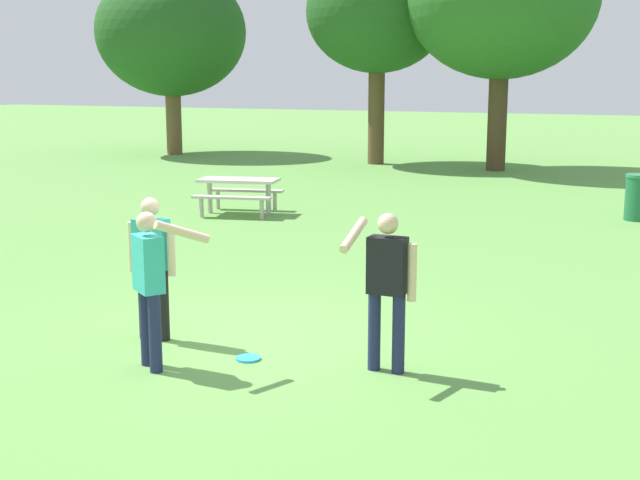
{
  "coord_description": "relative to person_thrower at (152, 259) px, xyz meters",
  "views": [
    {
      "loc": [
        4.68,
        -8.32,
        2.99
      ],
      "look_at": [
        0.46,
        1.11,
        1.0
      ],
      "focal_mm": 48.28,
      "sensor_mm": 36.0,
      "label": 1
    }
  ],
  "objects": [
    {
      "name": "ground_plane",
      "position": [
        0.95,
        0.42,
        -0.94
      ],
      "size": [
        120.0,
        120.0,
        0.0
      ],
      "primitive_type": "plane",
      "color": "#609947"
    },
    {
      "name": "person_thrower",
      "position": [
        0.0,
        0.0,
        0.0
      ],
      "size": [
        0.61,
        0.23,
        1.64
      ],
      "color": "black",
      "rests_on": "ground"
    },
    {
      "name": "person_catcher",
      "position": [
        2.8,
        0.04,
        0.02
      ],
      "size": [
        0.61,
        0.68,
        1.64
      ],
      "color": "#1E234C",
      "rests_on": "ground"
    },
    {
      "name": "person_bystander",
      "position": [
        0.57,
        -0.85,
        0.02
      ],
      "size": [
        0.83,
        0.53,
        1.64
      ],
      "color": "#1E234C",
      "rests_on": "ground"
    },
    {
      "name": "frisbee",
      "position": [
        1.34,
        -0.21,
        -0.93
      ],
      "size": [
        0.27,
        0.27,
        0.03
      ],
      "primitive_type": "cylinder",
      "color": "#2D9EDB",
      "rests_on": "ground"
    },
    {
      "name": "picnic_table_near",
      "position": [
        -3.57,
        8.31,
        -0.38
      ],
      "size": [
        1.98,
        1.77,
        0.77
      ],
      "color": "beige",
      "rests_on": "ground"
    },
    {
      "name": "trash_can_further_along",
      "position": [
        4.44,
        10.98,
        -0.46
      ],
      "size": [
        0.59,
        0.59,
        0.96
      ],
      "color": "#1E663D",
      "rests_on": "ground"
    },
    {
      "name": "tree_tall_left",
      "position": [
        -12.92,
        19.88,
        3.59
      ],
      "size": [
        5.59,
        5.59,
        6.93
      ],
      "color": "brown",
      "rests_on": "ground"
    },
    {
      "name": "tree_broad_center",
      "position": [
        -4.62,
        19.61,
        4.06
      ],
      "size": [
        4.74,
        4.74,
        7.06
      ],
      "color": "brown",
      "rests_on": "ground"
    }
  ]
}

